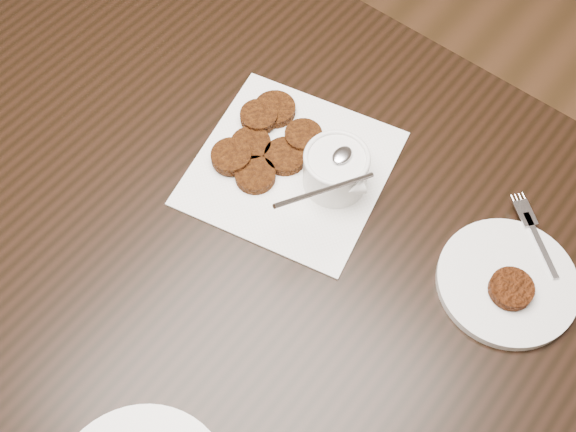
{
  "coord_description": "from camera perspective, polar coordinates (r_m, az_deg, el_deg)",
  "views": [
    {
      "loc": [
        0.44,
        -0.33,
        1.66
      ],
      "look_at": [
        0.13,
        0.06,
        0.8
      ],
      "focal_mm": 44.48,
      "sensor_mm": 36.0,
      "label": 1
    }
  ],
  "objects": [
    {
      "name": "table",
      "position": [
        1.4,
        -3.28,
        -6.97
      ],
      "size": [
        1.44,
        0.92,
        0.75
      ],
      "primitive_type": "cube",
      "color": "black",
      "rests_on": "floor"
    },
    {
      "name": "patty_cluster",
      "position": [
        1.1,
        -1.71,
        5.75
      ],
      "size": [
        0.27,
        0.27,
        0.02
      ],
      "primitive_type": null,
      "rotation": [
        0.0,
        0.0,
        -0.29
      ],
      "color": "#64300D",
      "rests_on": "napkin"
    },
    {
      "name": "napkin",
      "position": [
        1.09,
        0.25,
        3.87
      ],
      "size": [
        0.34,
        0.34,
        0.0
      ],
      "primitive_type": "cube",
      "rotation": [
        0.0,
        0.0,
        0.23
      ],
      "color": "white",
      "rests_on": "table"
    },
    {
      "name": "floor",
      "position": [
        1.75,
        -4.61,
        -11.96
      ],
      "size": [
        4.0,
        4.0,
        0.0
      ],
      "primitive_type": "plane",
      "color": "brown",
      "rests_on": "ground"
    },
    {
      "name": "sauce_ramekin",
      "position": [
        1.02,
        3.95,
        4.76
      ],
      "size": [
        0.13,
        0.13,
        0.13
      ],
      "primitive_type": null,
      "rotation": [
        0.0,
        0.0,
        0.0
      ],
      "color": "white",
      "rests_on": "napkin"
    },
    {
      "name": "plate_with_patty",
      "position": [
        1.03,
        17.22,
        -4.9
      ],
      "size": [
        0.27,
        0.27,
        0.03
      ],
      "primitive_type": null,
      "rotation": [
        0.0,
        0.0,
        -0.66
      ],
      "color": "white",
      "rests_on": "table"
    }
  ]
}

